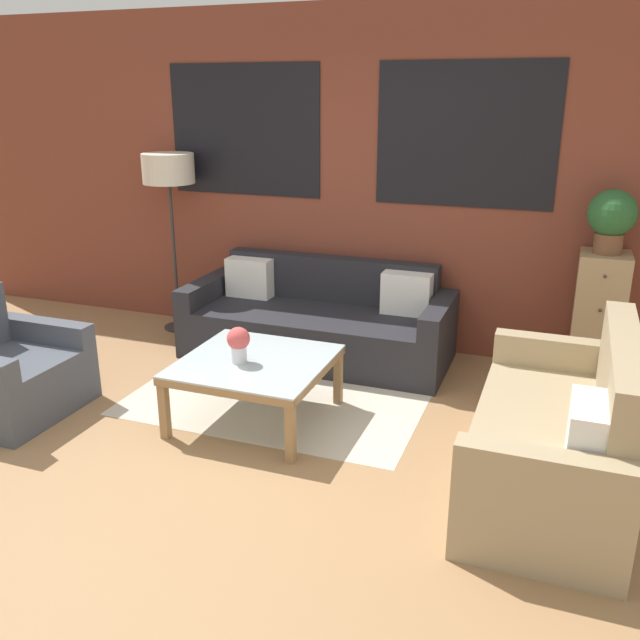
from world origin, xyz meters
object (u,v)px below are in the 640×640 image
(couch_dark, at_px, (319,324))
(flower_vase, at_px, (239,342))
(coffee_table, at_px, (255,368))
(floor_lamp, at_px, (169,175))
(settee_vintage, at_px, (558,439))
(armchair_corner, at_px, (6,374))
(potted_plant, at_px, (612,217))
(drawer_cabinet, at_px, (597,319))

(couch_dark, distance_m, flower_vase, 1.38)
(coffee_table, height_order, floor_lamp, floor_lamp)
(settee_vintage, distance_m, flower_vase, 2.03)
(settee_vintage, height_order, coffee_table, settee_vintage)
(floor_lamp, bearing_deg, settee_vintage, -25.33)
(armchair_corner, bearing_deg, couch_dark, 46.68)
(couch_dark, bearing_deg, armchair_corner, -133.32)
(couch_dark, height_order, settee_vintage, settee_vintage)
(potted_plant, bearing_deg, coffee_table, -145.07)
(floor_lamp, relative_size, flower_vase, 6.65)
(armchair_corner, height_order, flower_vase, armchair_corner)
(settee_vintage, relative_size, coffee_table, 1.78)
(coffee_table, bearing_deg, flower_vase, -135.38)
(settee_vintage, height_order, armchair_corner, settee_vintage)
(couch_dark, distance_m, settee_vintage, 2.43)
(settee_vintage, distance_m, drawer_cabinet, 1.69)
(couch_dark, distance_m, armchair_corner, 2.40)
(potted_plant, bearing_deg, armchair_corner, -152.63)
(settee_vintage, distance_m, coffee_table, 1.94)
(coffee_table, relative_size, drawer_cabinet, 0.94)
(floor_lamp, bearing_deg, flower_vase, -46.92)
(coffee_table, bearing_deg, drawer_cabinet, 34.93)
(coffee_table, xyz_separation_m, drawer_cabinet, (2.13, 1.49, 0.13))
(couch_dark, relative_size, armchair_corner, 2.55)
(drawer_cabinet, bearing_deg, coffee_table, -145.07)
(coffee_table, height_order, flower_vase, flower_vase)
(armchair_corner, xyz_separation_m, coffee_table, (1.67, 0.48, 0.10))
(armchair_corner, distance_m, drawer_cabinet, 4.29)
(floor_lamp, distance_m, flower_vase, 2.25)
(flower_vase, bearing_deg, floor_lamp, 133.08)
(armchair_corner, relative_size, drawer_cabinet, 0.85)
(floor_lamp, distance_m, potted_plant, 3.63)
(couch_dark, distance_m, floor_lamp, 1.88)
(floor_lamp, bearing_deg, couch_dark, -6.88)
(couch_dark, xyz_separation_m, potted_plant, (2.15, 0.22, 0.99))
(settee_vintage, bearing_deg, armchair_corner, -175.20)
(settee_vintage, bearing_deg, flower_vase, 177.07)
(couch_dark, xyz_separation_m, settee_vintage, (1.95, -1.44, 0.03))
(flower_vase, bearing_deg, drawer_cabinet, 35.31)
(coffee_table, distance_m, flower_vase, 0.23)
(drawer_cabinet, relative_size, potted_plant, 2.18)
(armchair_corner, distance_m, potted_plant, 4.39)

